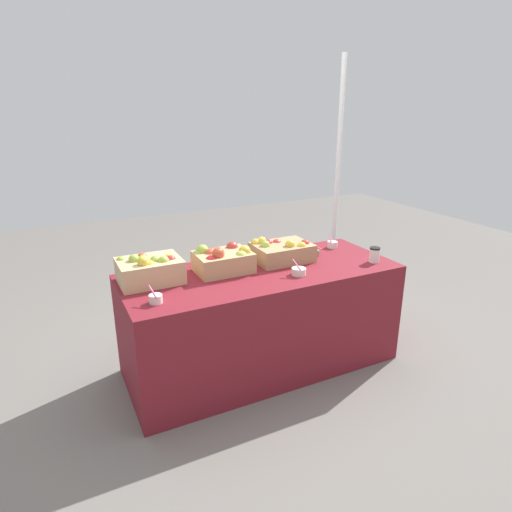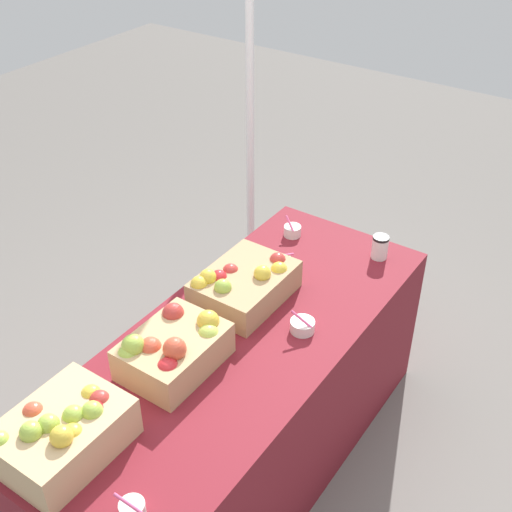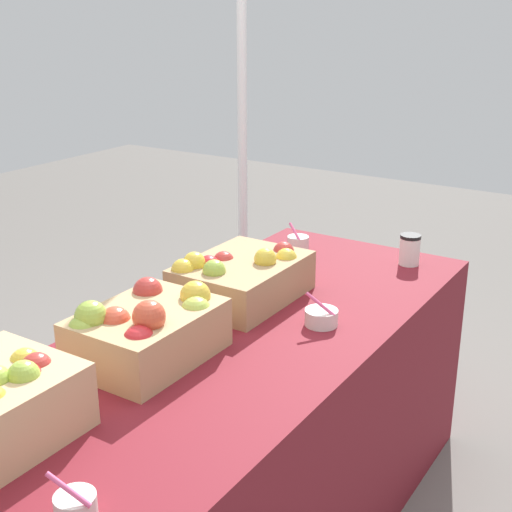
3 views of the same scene
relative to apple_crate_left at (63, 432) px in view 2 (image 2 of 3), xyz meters
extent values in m
plane|color=slate|center=(0.73, -0.14, -0.83)|extent=(10.00, 10.00, 0.00)
cube|color=maroon|center=(0.73, -0.14, -0.46)|extent=(1.90, 0.76, 0.74)
cube|color=tan|center=(0.00, 0.00, -0.01)|extent=(0.39, 0.30, 0.15)
sphere|color=#99B742|center=(0.07, -0.06, 0.06)|extent=(0.07, 0.07, 0.07)
sphere|color=#99B742|center=(0.03, -0.02, 0.06)|extent=(0.07, 0.07, 0.07)
sphere|color=#D14C33|center=(-0.02, 0.10, 0.05)|extent=(0.07, 0.07, 0.07)
sphere|color=red|center=(0.09, -0.06, 0.05)|extent=(0.07, 0.07, 0.07)
sphere|color=#B2332D|center=(0.13, -0.04, 0.05)|extent=(0.07, 0.07, 0.07)
sphere|color=#99B742|center=(-0.16, 0.09, 0.05)|extent=(0.07, 0.07, 0.07)
sphere|color=gold|center=(-0.01, -0.07, 0.05)|extent=(0.07, 0.07, 0.07)
sphere|color=gold|center=(-0.05, -0.07, 0.08)|extent=(0.07, 0.07, 0.07)
sphere|color=gold|center=(0.13, 0.00, 0.05)|extent=(0.07, 0.07, 0.07)
sphere|color=#99B742|center=(-0.09, 0.02, 0.07)|extent=(0.07, 0.07, 0.07)
sphere|color=#99B742|center=(-0.04, 0.01, 0.06)|extent=(0.07, 0.07, 0.07)
cube|color=tan|center=(0.49, -0.03, -0.02)|extent=(0.37, 0.27, 0.13)
sphere|color=#D14C33|center=(0.41, 0.00, 0.04)|extent=(0.08, 0.08, 0.08)
sphere|color=#B2C64C|center=(0.58, -0.12, 0.03)|extent=(0.08, 0.08, 0.08)
sphere|color=red|center=(0.37, -0.11, 0.03)|extent=(0.08, 0.08, 0.08)
sphere|color=#99B742|center=(0.40, 0.05, 0.01)|extent=(0.08, 0.08, 0.08)
sphere|color=gold|center=(0.62, -0.09, 0.05)|extent=(0.08, 0.08, 0.08)
sphere|color=gold|center=(0.62, -0.09, 0.03)|extent=(0.08, 0.08, 0.08)
sphere|color=#99B742|center=(0.34, 0.05, 0.03)|extent=(0.08, 0.08, 0.08)
sphere|color=#B2332D|center=(0.59, 0.05, 0.05)|extent=(0.08, 0.08, 0.08)
sphere|color=#99B742|center=(0.37, 0.04, 0.06)|extent=(0.08, 0.08, 0.08)
sphere|color=#D14C33|center=(0.43, -0.09, 0.07)|extent=(0.08, 0.08, 0.08)
cube|color=tan|center=(0.95, -0.02, -0.02)|extent=(0.41, 0.30, 0.13)
sphere|color=red|center=(0.88, 0.06, 0.03)|extent=(0.07, 0.07, 0.07)
sphere|color=#B2332D|center=(1.11, -0.07, 0.03)|extent=(0.07, 0.07, 0.07)
sphere|color=gold|center=(0.98, -0.08, 0.05)|extent=(0.07, 0.07, 0.07)
sphere|color=#99B742|center=(0.82, 0.00, 0.04)|extent=(0.07, 0.07, 0.07)
sphere|color=gold|center=(0.84, 0.08, 0.05)|extent=(0.07, 0.07, 0.07)
sphere|color=gold|center=(1.06, -0.11, 0.03)|extent=(0.07, 0.07, 0.07)
sphere|color=#B2332D|center=(0.95, 0.05, 0.02)|extent=(0.07, 0.07, 0.07)
sphere|color=gold|center=(0.79, 0.09, 0.04)|extent=(0.07, 0.07, 0.07)
cylinder|color=silver|center=(0.91, -0.32, -0.06)|extent=(0.10, 0.10, 0.05)
cylinder|color=#EA598C|center=(0.89, -0.32, -0.01)|extent=(0.03, 0.09, 0.07)
cylinder|color=gray|center=(1.23, -0.03, -0.07)|extent=(0.08, 0.08, 0.04)
cylinder|color=#EA598C|center=(1.23, -0.04, -0.02)|extent=(0.10, 0.02, 0.05)
cylinder|color=silver|center=(-0.05, -0.33, -0.06)|extent=(0.08, 0.08, 0.05)
cylinder|color=#EA598C|center=(-0.07, -0.33, -0.01)|extent=(0.03, 0.09, 0.06)
cylinder|color=silver|center=(1.47, 0.07, -0.06)|extent=(0.08, 0.08, 0.05)
cylinder|color=#EA598C|center=(1.45, 0.08, -0.02)|extent=(0.04, 0.07, 0.06)
cylinder|color=silver|center=(1.53, -0.34, -0.04)|extent=(0.07, 0.07, 0.10)
cylinder|color=black|center=(1.53, -0.34, 0.02)|extent=(0.07, 0.07, 0.01)
cylinder|color=white|center=(1.86, 0.59, 0.29)|extent=(0.04, 0.04, 2.23)
camera|label=1|loc=(-0.56, -2.62, 0.98)|focal=30.68mm
camera|label=2|loc=(-0.80, -1.27, 1.62)|focal=46.73mm
camera|label=3|loc=(-0.75, -1.16, 0.78)|focal=49.53mm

